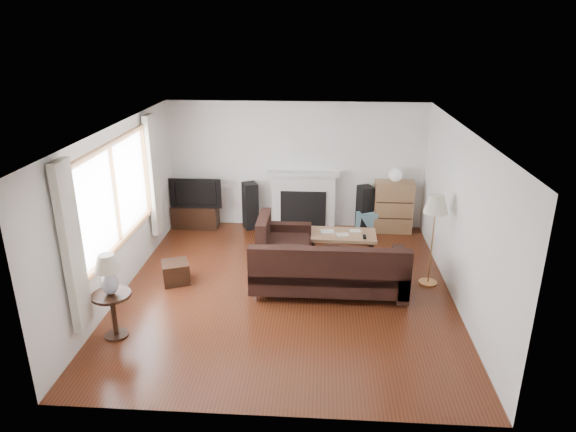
# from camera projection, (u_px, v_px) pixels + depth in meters

# --- Properties ---
(room) EXTENTS (5.10, 5.60, 2.54)m
(room) POSITION_uv_depth(u_px,v_px,m) (287.00, 214.00, 7.50)
(room) COLOR #522312
(room) RESTS_ON ground
(window) EXTENTS (0.12, 2.74, 1.54)m
(window) POSITION_uv_depth(u_px,v_px,m) (116.00, 195.00, 7.37)
(window) COLOR brown
(window) RESTS_ON room
(curtain_near) EXTENTS (0.10, 0.35, 2.10)m
(curtain_near) POSITION_uv_depth(u_px,v_px,m) (72.00, 248.00, 6.00)
(curtain_near) COLOR beige
(curtain_near) RESTS_ON room
(curtain_far) EXTENTS (0.10, 0.35, 2.10)m
(curtain_far) POSITION_uv_depth(u_px,v_px,m) (153.00, 176.00, 8.84)
(curtain_far) COLOR beige
(curtain_far) RESTS_ON room
(fireplace) EXTENTS (1.40, 0.26, 1.15)m
(fireplace) POSITION_uv_depth(u_px,v_px,m) (303.00, 200.00, 10.20)
(fireplace) COLOR white
(fireplace) RESTS_ON room
(tv_stand) EXTENTS (0.90, 0.41, 0.45)m
(tv_stand) POSITION_uv_depth(u_px,v_px,m) (196.00, 216.00, 10.33)
(tv_stand) COLOR black
(tv_stand) RESTS_ON ground
(television) EXTENTS (1.02, 0.13, 0.59)m
(television) POSITION_uv_depth(u_px,v_px,m) (197.00, 191.00, 10.14)
(television) COLOR black
(television) RESTS_ON tv_stand
(speaker_left) EXTENTS (0.36, 0.39, 0.93)m
(speaker_left) POSITION_uv_depth(u_px,v_px,m) (250.00, 206.00, 10.19)
(speaker_left) COLOR black
(speaker_left) RESTS_ON ground
(speaker_right) EXTENTS (0.34, 0.37, 0.91)m
(speaker_right) POSITION_uv_depth(u_px,v_px,m) (365.00, 209.00, 10.07)
(speaker_right) COLOR black
(speaker_right) RESTS_ON ground
(bookshelf) EXTENTS (0.74, 0.35, 1.02)m
(bookshelf) POSITION_uv_depth(u_px,v_px,m) (393.00, 207.00, 10.01)
(bookshelf) COLOR #956C45
(bookshelf) RESTS_ON ground
(globe_lamp) EXTENTS (0.26, 0.26, 0.26)m
(globe_lamp) POSITION_uv_depth(u_px,v_px,m) (396.00, 175.00, 9.78)
(globe_lamp) COLOR white
(globe_lamp) RESTS_ON bookshelf
(sectional_sofa) EXTENTS (2.53, 1.85, 0.82)m
(sectional_sofa) POSITION_uv_depth(u_px,v_px,m) (328.00, 267.00, 7.73)
(sectional_sofa) COLOR black
(sectional_sofa) RESTS_ON ground
(coffee_table) EXTENTS (1.17, 0.66, 0.45)m
(coffee_table) POSITION_uv_depth(u_px,v_px,m) (342.00, 245.00, 8.97)
(coffee_table) COLOR #9E714C
(coffee_table) RESTS_ON ground
(footstool) EXTENTS (0.52, 0.52, 0.34)m
(footstool) POSITION_uv_depth(u_px,v_px,m) (176.00, 272.00, 8.11)
(footstool) COLOR black
(footstool) RESTS_ON ground
(floor_lamp) EXTENTS (0.44, 0.44, 1.47)m
(floor_lamp) POSITION_uv_depth(u_px,v_px,m) (432.00, 241.00, 7.87)
(floor_lamp) COLOR #BE8142
(floor_lamp) RESTS_ON ground
(side_table) EXTENTS (0.50, 0.50, 0.63)m
(side_table) POSITION_uv_depth(u_px,v_px,m) (114.00, 315.00, 6.65)
(side_table) COLOR black
(side_table) RESTS_ON ground
(table_lamp) EXTENTS (0.33, 0.33, 0.54)m
(table_lamp) POSITION_uv_depth(u_px,v_px,m) (108.00, 275.00, 6.45)
(table_lamp) COLOR silver
(table_lamp) RESTS_ON side_table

